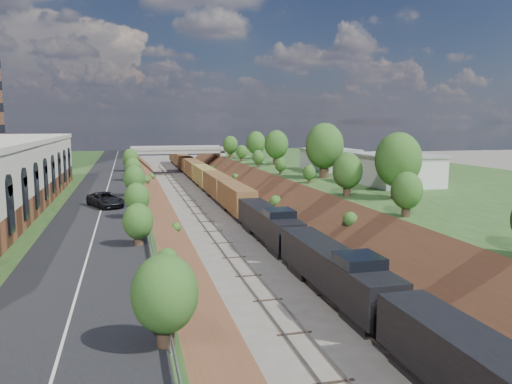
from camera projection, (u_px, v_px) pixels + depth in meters
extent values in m
cube|color=#2C4C1F|center=(421.00, 192.00, 80.69)|extent=(44.00, 180.00, 5.00)
cube|color=brown|center=(143.00, 220.00, 70.18)|extent=(10.00, 180.00, 10.00)
cube|color=brown|center=(291.00, 213.00, 75.61)|extent=(10.00, 180.00, 10.00)
cube|color=gray|center=(202.00, 217.00, 72.24)|extent=(1.58, 180.00, 0.18)
cube|color=gray|center=(237.00, 215.00, 73.52)|extent=(1.58, 180.00, 0.18)
cube|color=black|center=(108.00, 186.00, 68.36)|extent=(8.00, 180.00, 0.10)
cube|color=#99999E|center=(139.00, 181.00, 69.31)|extent=(0.06, 171.00, 0.30)
cube|color=gray|center=(133.00, 164.00, 129.08)|extent=(1.50, 8.00, 6.20)
cube|color=gray|center=(221.00, 162.00, 134.76)|extent=(1.50, 8.00, 6.20)
cube|color=gray|center=(178.00, 151.00, 131.49)|extent=(24.00, 8.00, 1.00)
cube|color=gray|center=(179.00, 149.00, 127.55)|extent=(24.00, 0.30, 0.80)
cube|color=gray|center=(176.00, 147.00, 135.22)|extent=(24.00, 0.30, 0.80)
cube|color=silver|center=(394.00, 170.00, 70.05)|extent=(9.00, 12.00, 4.00)
cube|color=silver|center=(330.00, 160.00, 91.05)|extent=(8.00, 10.00, 3.60)
cylinder|color=#473323|center=(397.00, 187.00, 57.03)|extent=(1.30, 1.30, 2.62)
ellipsoid|color=#32551E|center=(398.00, 160.00, 56.59)|extent=(5.25, 5.25, 6.30)
cylinder|color=#473323|center=(147.00, 254.00, 30.84)|extent=(0.66, 0.66, 1.22)
ellipsoid|color=#32551E|center=(147.00, 231.00, 30.63)|extent=(2.45, 2.45, 2.94)
cube|color=black|center=(333.00, 268.00, 39.22)|extent=(2.99, 17.92, 2.88)
cube|color=black|center=(268.00, 222.00, 57.36)|extent=(2.99, 17.92, 2.88)
cube|color=brown|center=(194.00, 168.00, 120.34)|extent=(2.99, 111.52, 3.58)
imported|color=black|center=(105.00, 200.00, 51.02)|extent=(4.37, 5.92, 1.49)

